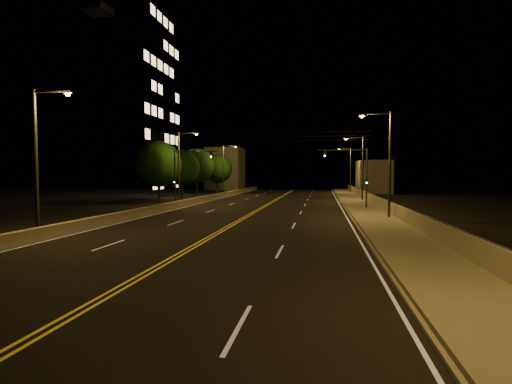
% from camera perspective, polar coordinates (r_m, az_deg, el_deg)
% --- Properties ---
extents(ground, '(160.00, 160.00, 0.00)m').
position_cam_1_polar(ground, '(10.33, -31.62, -18.94)').
color(ground, black).
rests_on(ground, ground).
extents(road, '(18.00, 120.00, 0.02)m').
position_cam_1_polar(road, '(28.13, -3.31, -4.84)').
color(road, black).
rests_on(road, ground).
extents(sidewalk, '(3.60, 120.00, 0.30)m').
position_cam_1_polar(sidewalk, '(27.70, 19.06, -4.82)').
color(sidewalk, slate).
rests_on(sidewalk, ground).
extents(curb, '(0.14, 120.00, 0.15)m').
position_cam_1_polar(curb, '(27.48, 15.19, -4.98)').
color(curb, slate).
rests_on(curb, ground).
extents(parapet_wall, '(0.30, 120.00, 1.00)m').
position_cam_1_polar(parapet_wall, '(27.93, 22.43, -3.47)').
color(parapet_wall, gray).
rests_on(parapet_wall, sidewalk).
extents(jersey_barrier, '(0.45, 120.00, 0.77)m').
position_cam_1_polar(jersey_barrier, '(31.41, -19.55, -3.50)').
color(jersey_barrier, gray).
rests_on(jersey_barrier, ground).
extents(distant_building_right, '(6.00, 10.00, 6.33)m').
position_cam_1_polar(distant_building_right, '(77.00, 17.59, 2.25)').
color(distant_building_right, gray).
rests_on(distant_building_right, ground).
extents(distant_building_left, '(8.00, 8.00, 9.79)m').
position_cam_1_polar(distant_building_left, '(87.89, -4.73, 3.55)').
color(distant_building_left, gray).
rests_on(distant_building_left, ground).
extents(parapet_rail, '(0.06, 120.00, 0.06)m').
position_cam_1_polar(parapet_rail, '(27.88, 22.45, -2.39)').
color(parapet_rail, black).
rests_on(parapet_rail, parapet_wall).
extents(lane_markings, '(17.32, 116.00, 0.00)m').
position_cam_1_polar(lane_markings, '(28.06, -3.34, -4.83)').
color(lane_markings, silver).
rests_on(lane_markings, road).
extents(streetlight_1, '(2.55, 0.28, 8.68)m').
position_cam_1_polar(streetlight_1, '(31.40, 19.39, 5.01)').
color(streetlight_1, '#2D2D33').
rests_on(streetlight_1, ground).
extents(streetlight_2, '(2.55, 0.28, 8.68)m').
position_cam_1_polar(streetlight_2, '(51.22, 15.77, 4.15)').
color(streetlight_2, '#2D2D33').
rests_on(streetlight_2, ground).
extents(streetlight_3, '(2.55, 0.28, 8.68)m').
position_cam_1_polar(streetlight_3, '(72.23, 14.12, 3.76)').
color(streetlight_3, '#2D2D33').
rests_on(streetlight_3, ground).
extents(streetlight_4, '(2.55, 0.28, 8.68)m').
position_cam_1_polar(streetlight_4, '(25.38, -30.27, 5.34)').
color(streetlight_4, '#2D2D33').
rests_on(streetlight_4, ground).
extents(streetlight_5, '(2.55, 0.28, 8.68)m').
position_cam_1_polar(streetlight_5, '(44.70, -11.45, 4.41)').
color(streetlight_5, '#2D2D33').
rests_on(streetlight_5, ground).
extents(streetlight_6, '(2.55, 0.28, 8.68)m').
position_cam_1_polar(streetlight_6, '(63.70, -4.83, 3.97)').
color(streetlight_6, '#2D2D33').
rests_on(streetlight_6, ground).
extents(traffic_signal_right, '(5.11, 0.31, 6.42)m').
position_cam_1_polar(traffic_signal_right, '(39.57, 15.28, 3.12)').
color(traffic_signal_right, '#2D2D33').
rests_on(traffic_signal_right, ground).
extents(traffic_signal_left, '(5.11, 0.31, 6.42)m').
position_cam_1_polar(traffic_signal_left, '(42.27, -11.15, 3.14)').
color(traffic_signal_left, '#2D2D33').
rests_on(traffic_signal_left, ground).
extents(overhead_wires, '(22.00, 0.03, 0.83)m').
position_cam_1_polar(overhead_wires, '(37.37, 0.07, 8.42)').
color(overhead_wires, black).
extents(building_tower, '(24.00, 15.00, 32.67)m').
position_cam_1_polar(building_tower, '(71.68, -23.04, 12.24)').
color(building_tower, gray).
rests_on(building_tower, ground).
extents(tree_0, '(5.84, 5.84, 7.92)m').
position_cam_1_polar(tree_0, '(48.78, -14.74, 4.18)').
color(tree_0, black).
rests_on(tree_0, ground).
extents(tree_1, '(5.47, 5.47, 7.41)m').
position_cam_1_polar(tree_1, '(58.36, -11.31, 3.66)').
color(tree_1, black).
rests_on(tree_1, ground).
extents(tree_2, '(6.02, 6.02, 8.15)m').
position_cam_1_polar(tree_2, '(64.79, -9.08, 4.01)').
color(tree_2, black).
rests_on(tree_2, ground).
extents(tree_3, '(5.45, 5.45, 7.38)m').
position_cam_1_polar(tree_3, '(69.61, -5.97, 3.54)').
color(tree_3, black).
rests_on(tree_3, ground).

